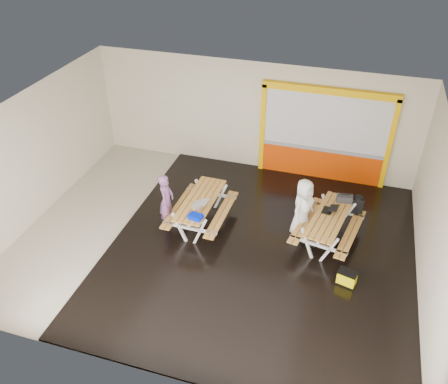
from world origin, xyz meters
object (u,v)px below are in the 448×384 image
(picnic_table_left, at_px, (201,205))
(fluke_bag, at_px, (347,278))
(picnic_table_right, at_px, (329,222))
(laptop_right, at_px, (330,209))
(person_left, at_px, (166,201))
(dark_case, at_px, (310,240))
(person_right, at_px, (303,207))
(backpack, at_px, (357,204))
(toolbox, at_px, (345,198))
(blue_pouch, at_px, (196,217))
(laptop_left, at_px, (200,204))

(picnic_table_left, distance_m, fluke_bag, 4.15)
(picnic_table_right, bearing_deg, picnic_table_left, -175.31)
(laptop_right, bearing_deg, person_left, -168.47)
(laptop_right, bearing_deg, picnic_table_right, -79.76)
(picnic_table_left, distance_m, dark_case, 3.01)
(person_right, xyz_separation_m, laptop_right, (0.67, 0.09, 0.01))
(backpack, bearing_deg, dark_case, -134.80)
(toolbox, relative_size, backpack, 0.83)
(picnic_table_left, height_order, fluke_bag, picnic_table_left)
(laptop_right, bearing_deg, fluke_bag, -67.99)
(person_right, height_order, fluke_bag, person_right)
(toolbox, bearing_deg, fluke_bag, -81.16)
(person_right, distance_m, toolbox, 1.18)
(picnic_table_left, relative_size, person_left, 1.42)
(person_left, xyz_separation_m, person_right, (3.45, 0.75, -0.01))
(picnic_table_left, bearing_deg, picnic_table_right, 4.69)
(blue_pouch, xyz_separation_m, fluke_bag, (3.81, -0.35, -0.67))
(picnic_table_right, xyz_separation_m, blue_pouch, (-3.19, -1.08, 0.26))
(picnic_table_left, xyz_separation_m, blue_pouch, (0.16, -0.81, 0.25))
(dark_case, bearing_deg, fluke_bag, -50.63)
(laptop_left, bearing_deg, person_right, 14.66)
(person_right, height_order, toolbox, person_right)
(picnic_table_left, height_order, laptop_left, laptop_left)
(picnic_table_left, xyz_separation_m, laptop_left, (0.08, -0.29, 0.26))
(blue_pouch, xyz_separation_m, toolbox, (3.47, 1.83, 0.03))
(picnic_table_right, xyz_separation_m, toolbox, (0.29, 0.75, 0.29))
(laptop_right, bearing_deg, picnic_table_left, -171.88)
(person_left, bearing_deg, laptop_right, -87.04)
(laptop_left, height_order, fluke_bag, laptop_left)
(picnic_table_right, distance_m, fluke_bag, 1.62)
(person_right, distance_m, fluke_bag, 2.14)
(laptop_right, xyz_separation_m, dark_case, (-0.35, -0.41, -0.77))
(picnic_table_right, height_order, person_right, person_right)
(laptop_left, bearing_deg, person_left, -174.78)
(person_left, relative_size, laptop_left, 3.52)
(laptop_left, bearing_deg, blue_pouch, -82.20)
(blue_pouch, distance_m, toolbox, 3.92)
(toolbox, height_order, backpack, toolbox)
(picnic_table_right, xyz_separation_m, person_left, (-4.15, -0.64, 0.25))
(toolbox, xyz_separation_m, backpack, (0.35, 0.07, -0.17))
(picnic_table_right, distance_m, laptop_left, 3.32)
(laptop_left, distance_m, dark_case, 3.00)
(person_left, height_order, laptop_right, person_left)
(laptop_left, bearing_deg, dark_case, 6.98)
(picnic_table_left, height_order, dark_case, picnic_table_left)
(backpack, bearing_deg, person_left, -163.05)
(person_left, relative_size, blue_pouch, 4.46)
(person_left, distance_m, blue_pouch, 1.06)
(toolbox, bearing_deg, laptop_right, -120.37)
(picnic_table_left, bearing_deg, dark_case, 1.26)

